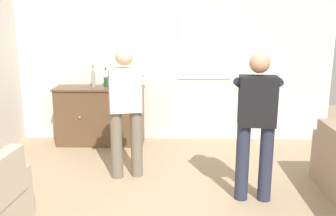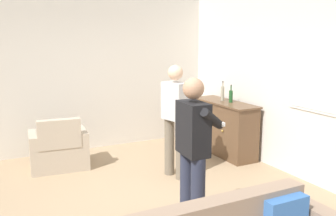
# 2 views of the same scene
# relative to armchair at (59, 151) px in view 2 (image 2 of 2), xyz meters

# --- Properties ---
(ground) EXTENTS (10.40, 10.40, 0.00)m
(ground) POSITION_rel_armchair_xyz_m (1.75, 0.50, -0.29)
(ground) COLOR #9E8466
(wall_back_with_window) EXTENTS (5.20, 0.15, 2.80)m
(wall_back_with_window) POSITION_rel_armchair_xyz_m (1.77, 3.16, 1.12)
(wall_back_with_window) COLOR silver
(wall_back_with_window) RESTS_ON ground
(wall_side_left) EXTENTS (0.12, 5.20, 2.80)m
(wall_side_left) POSITION_rel_armchair_xyz_m (-0.91, 0.50, 1.11)
(wall_side_left) COLOR silver
(wall_side_left) RESTS_ON ground
(armchair) EXTENTS (0.72, 0.94, 0.85)m
(armchair) POSITION_rel_armchair_xyz_m (0.00, 0.00, 0.00)
(armchair) COLOR #B2A38E
(armchair) RESTS_ON ground
(sideboard_cabinet) EXTENTS (1.43, 0.49, 0.95)m
(sideboard_cabinet) POSITION_rel_armchair_xyz_m (0.55, 2.80, 0.19)
(sideboard_cabinet) COLOR brown
(sideboard_cabinet) RESTS_ON ground
(bottle_wine_green) EXTENTS (0.07, 0.07, 0.31)m
(bottle_wine_green) POSITION_rel_armchair_xyz_m (0.65, 2.85, 0.77)
(bottle_wine_green) COLOR #1E4C23
(bottle_wine_green) RESTS_ON sideboard_cabinet
(bottle_liquor_amber) EXTENTS (0.06, 0.06, 0.35)m
(bottle_liquor_amber) POSITION_rel_armchair_xyz_m (0.45, 2.81, 0.80)
(bottle_liquor_amber) COLOR gray
(bottle_liquor_amber) RESTS_ON sideboard_cabinet
(person_standing_left) EXTENTS (0.54, 0.51, 1.68)m
(person_standing_left) POSITION_rel_armchair_xyz_m (1.14, 1.50, 0.65)
(person_standing_left) COLOR #6B6051
(person_standing_left) RESTS_ON ground
(person_standing_right) EXTENTS (0.56, 0.49, 1.68)m
(person_standing_right) POSITION_rel_armchair_xyz_m (2.67, 0.89, 0.65)
(person_standing_right) COLOR #282D42
(person_standing_right) RESTS_ON ground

